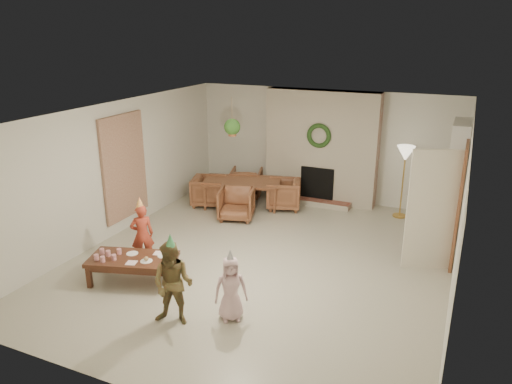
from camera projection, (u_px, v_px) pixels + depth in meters
The scene contains 56 objects.
floor at pixel (263, 259), 8.28m from camera, with size 7.00×7.00×0.00m, color #B7B29E.
ceiling at pixel (263, 113), 7.47m from camera, with size 7.00×7.00×0.00m, color white.
wall_back at pixel (324, 145), 10.90m from camera, with size 7.00×7.00×0.00m, color silver.
wall_front at pixel (126, 291), 4.85m from camera, with size 7.00×7.00×0.00m, color silver.
wall_left at pixel (116, 169), 9.03m from camera, with size 7.00×7.00×0.00m, color silver.
wall_right at pixel (461, 218), 6.72m from camera, with size 7.00×7.00×0.00m, color silver.
fireplace_mass at pixel (321, 147), 10.73m from camera, with size 2.50×0.40×2.50m, color #521C15.
fireplace_hearth at pixel (314, 202), 10.81m from camera, with size 1.60×0.30×0.12m, color maroon.
fireplace_firebox at pixel (317, 184), 10.83m from camera, with size 0.75×0.12×0.75m, color black.
fireplace_wreath at pixel (319, 136), 10.44m from camera, with size 0.54×0.54×0.10m, color #1C3D17.
floor_lamp_base at pixel (399, 216), 10.16m from camera, with size 0.28×0.28×0.03m, color gold.
floor_lamp_post at pixel (403, 184), 9.93m from camera, with size 0.03×0.03×1.36m, color gold.
floor_lamp_shade at pixel (406, 153), 9.72m from camera, with size 0.36×0.36×0.30m, color beige.
bookshelf_carcass at pixel (455, 181), 8.82m from camera, with size 0.30×1.00×2.20m, color white.
bookshelf_shelf_a at pixel (449, 214), 9.04m from camera, with size 0.30×0.92×0.03m, color white.
bookshelf_shelf_b at pixel (452, 194), 8.91m from camera, with size 0.30×0.92×0.03m, color white.
bookshelf_shelf_c at pixel (455, 173), 8.78m from camera, with size 0.30×0.92×0.03m, color white.
bookshelf_shelf_d at pixel (458, 152), 8.65m from camera, with size 0.30×0.92×0.03m, color white.
books_row_lower at pixel (449, 210), 8.87m from camera, with size 0.20×0.40×0.24m, color maroon.
books_row_mid at pixel (452, 186), 8.91m from camera, with size 0.20×0.44×0.24m, color navy.
books_row_upper at pixel (454, 168), 8.66m from camera, with size 0.20×0.36×0.22m, color #BA8D28.
door_frame at pixel (459, 205), 7.85m from camera, with size 0.05×0.86×2.04m, color brown.
door_leaf at pixel (432, 211), 7.67m from camera, with size 0.05×0.80×2.00m, color beige.
curtain_panel at pixel (124, 167), 9.19m from camera, with size 0.06×1.20×2.00m, color tan.
dining_table at pixel (242, 194), 10.65m from camera, with size 1.68×0.93×0.59m, color brown.
dining_chair_near at pixel (236, 204), 9.94m from camera, with size 0.70×0.72×0.65m, color brown.
dining_chair_far at pixel (247, 182), 11.33m from camera, with size 0.70×0.72×0.65m, color brown.
dining_chair_left at pixel (209, 191), 10.72m from camera, with size 0.70×0.72×0.65m, color brown.
dining_chair_right at pixel (284, 194), 10.53m from camera, with size 0.70×0.72×0.65m, color brown.
hanging_plant_cord at pixel (232, 115), 9.38m from camera, with size 0.01×0.01×0.70m, color tan.
hanging_plant_pot at pixel (232, 133), 9.50m from camera, with size 0.16×0.16×0.12m, color brown.
hanging_plant_foliage at pixel (232, 127), 9.46m from camera, with size 0.32×0.32×0.32m, color #27541C.
coffee_table_top at pixel (133, 259), 7.44m from camera, with size 1.33×0.66×0.06m, color #512B1B.
coffee_table_apron at pixel (133, 263), 7.46m from camera, with size 1.22×0.56×0.08m, color #512B1B.
coffee_leg_fl at pixel (89, 277), 7.32m from camera, with size 0.07×0.07×0.35m, color #512B1B.
coffee_leg_fr at pixel (166, 282), 7.18m from camera, with size 0.07×0.07×0.35m, color #512B1B.
coffee_leg_bl at pixel (104, 261), 7.83m from camera, with size 0.07×0.07×0.35m, color #512B1B.
coffee_leg_br at pixel (176, 265), 7.69m from camera, with size 0.07×0.07×0.35m, color #512B1B.
cup_a at pixel (96, 257), 7.33m from camera, with size 0.07×0.07×0.09m, color white.
cup_b at pixel (102, 251), 7.52m from camera, with size 0.07×0.07×0.09m, color white.
cup_c at pixel (103, 259), 7.27m from camera, with size 0.07×0.07×0.09m, color white.
cup_d at pixel (108, 253), 7.46m from camera, with size 0.07×0.07×0.09m, color white.
cup_e at pixel (114, 257), 7.33m from camera, with size 0.07×0.07×0.09m, color white.
cup_f at pixel (119, 251), 7.52m from camera, with size 0.07×0.07×0.09m, color white.
plate_a at pixel (132, 253), 7.55m from camera, with size 0.18×0.18×0.01m, color white.
plate_b at pixel (146, 261), 7.30m from camera, with size 0.18×0.18×0.01m, color white.
plate_c at pixel (164, 256), 7.47m from camera, with size 0.18×0.18×0.01m, color white.
food_scoop at pixel (146, 259), 7.29m from camera, with size 0.07×0.07×0.07m, color tan.
napkin_left at pixel (131, 263), 7.25m from camera, with size 0.15×0.15×0.01m, color #FFBBCB.
napkin_right at pixel (159, 253), 7.56m from camera, with size 0.15×0.15×0.01m, color #FFBBCB.
child_red at pixel (142, 235), 7.97m from camera, with size 0.38×0.25×1.04m, color #AC3824.
party_hat_red at pixel (140, 202), 7.79m from camera, with size 0.14×0.14×0.20m, color #FFF154.
child_plaid at pixel (173, 284), 6.31m from camera, with size 0.56×0.44×1.16m, color brown.
party_hat_plaid at pixel (170, 241), 6.11m from camera, with size 0.14×0.14×0.19m, color #439E5A.
child_pink at pixel (231, 289), 6.44m from camera, with size 0.45×0.29×0.91m, color beige.
party_hat_pink at pixel (230, 255), 6.28m from camera, with size 0.12×0.12×0.16m, color #ABABB2.
Camera 1 is at (2.93, -6.87, 3.75)m, focal length 33.91 mm.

